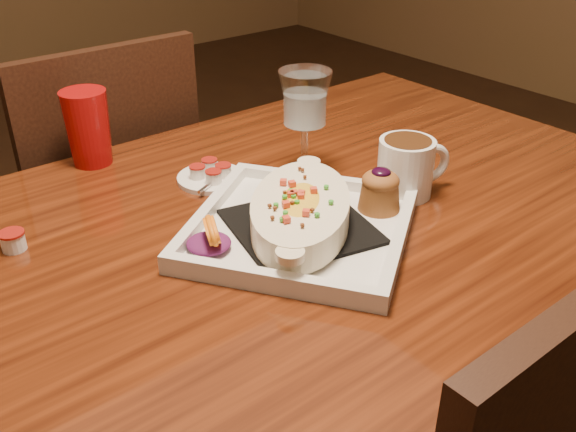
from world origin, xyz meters
TOP-DOWN VIEW (x-y plane):
  - table at (0.00, 0.00)m, footprint 1.50×0.90m
  - chair_far at (-0.00, 0.63)m, footprint 0.42×0.42m
  - plate at (0.05, -0.05)m, footprint 0.44×0.44m
  - coffee_mug at (0.27, -0.06)m, footprint 0.13×0.09m
  - goblet at (0.19, 0.11)m, footprint 0.09×0.09m
  - saucer at (0.04, 0.19)m, footprint 0.12×0.12m
  - creamer_loose at (-0.31, 0.19)m, footprint 0.04×0.04m
  - red_tumbler at (-0.09, 0.40)m, footprint 0.08×0.08m

SIDE VIEW (x-z plane):
  - chair_far at x=0.00m, z-range 0.04..0.97m
  - table at x=0.00m, z-range 0.28..1.03m
  - saucer at x=0.04m, z-range 0.72..0.80m
  - creamer_loose at x=-0.31m, z-range 0.75..0.78m
  - plate at x=0.05m, z-range 0.74..0.82m
  - coffee_mug at x=0.27m, z-range 0.75..0.85m
  - red_tumbler at x=-0.09m, z-range 0.75..0.89m
  - goblet at x=0.19m, z-range 0.79..0.98m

